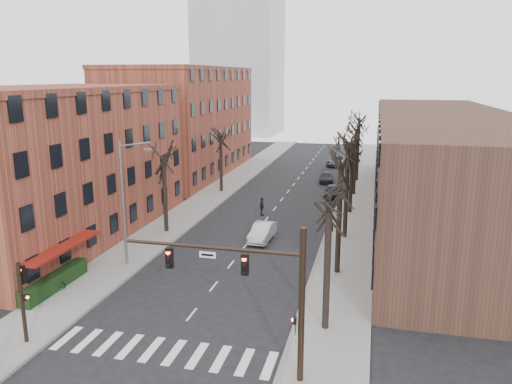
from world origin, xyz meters
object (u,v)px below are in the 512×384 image
Objects in this scene: parked_car_near at (332,191)px; parked_car_mid at (326,177)px; bicycle at (55,282)px; silver_sedan at (262,232)px.

parked_car_mid is (-1.50, 8.17, -0.08)m from parked_car_near.
parked_car_near reaches higher than bicycle.
silver_sedan is at bearing -104.66° from parked_car_near.
silver_sedan reaches higher than parked_car_mid.
bicycle is (-13.40, -37.46, -0.04)m from parked_car_mid.
bicycle is (-14.90, -29.29, -0.13)m from parked_car_near.
silver_sedan is 16.62m from bicycle.
silver_sedan is 24.82m from parked_car_mid.
bicycle is at bearing -127.21° from silver_sedan.
parked_car_mid is 39.78m from bicycle.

